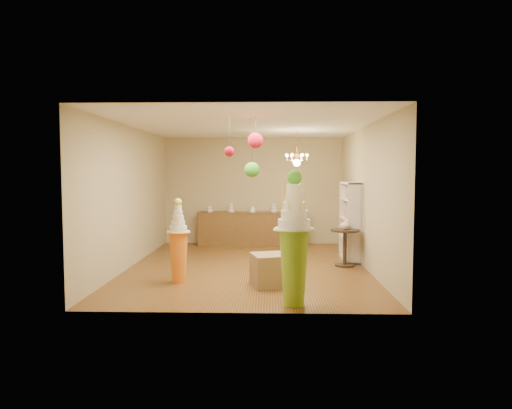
{
  "coord_description": "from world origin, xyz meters",
  "views": [
    {
      "loc": [
        0.47,
        -9.68,
        2.02
      ],
      "look_at": [
        0.19,
        0.0,
        1.34
      ],
      "focal_mm": 32.0,
      "sensor_mm": 36.0,
      "label": 1
    }
  ],
  "objects_px": {
    "pedestal_green": "(294,250)",
    "pedestal_orange": "(179,250)",
    "sideboard": "(252,228)",
    "round_table": "(345,242)"
  },
  "relations": [
    {
      "from": "pedestal_orange",
      "to": "round_table",
      "type": "relative_size",
      "value": 1.94
    },
    {
      "from": "pedestal_orange",
      "to": "sideboard",
      "type": "height_order",
      "value": "pedestal_orange"
    },
    {
      "from": "sideboard",
      "to": "round_table",
      "type": "relative_size",
      "value": 3.8
    },
    {
      "from": "pedestal_orange",
      "to": "round_table",
      "type": "height_order",
      "value": "pedestal_orange"
    },
    {
      "from": "pedestal_green",
      "to": "pedestal_orange",
      "type": "distance_m",
      "value": 2.47
    },
    {
      "from": "pedestal_orange",
      "to": "round_table",
      "type": "xyz_separation_m",
      "value": [
        3.29,
        1.58,
        -0.09
      ]
    },
    {
      "from": "pedestal_orange",
      "to": "sideboard",
      "type": "bearing_deg",
      "value": 75.03
    },
    {
      "from": "pedestal_green",
      "to": "pedestal_orange",
      "type": "height_order",
      "value": "pedestal_green"
    },
    {
      "from": "round_table",
      "to": "pedestal_green",
      "type": "bearing_deg",
      "value": -113.06
    },
    {
      "from": "pedestal_green",
      "to": "pedestal_orange",
      "type": "xyz_separation_m",
      "value": [
        -2.03,
        1.38,
        -0.25
      ]
    }
  ]
}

